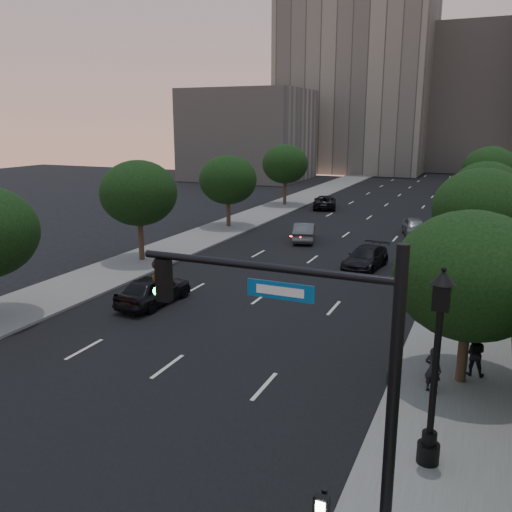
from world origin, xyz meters
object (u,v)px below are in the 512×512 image
at_px(street_lamp, 435,378).
at_px(pedestrian_b, 474,353).
at_px(pedestrian_a, 433,370).
at_px(sedan_far_left, 325,202).
at_px(sedan_mid_left, 304,232).
at_px(sedan_near_right, 366,258).
at_px(sedan_far_right, 415,227).
at_px(traffic_signal_mast, 336,403).
at_px(pedestrian_c, 433,302).
at_px(sedan_near_left, 154,289).

xyz_separation_m(street_lamp, pedestrian_b, (0.88, 6.07, -1.65)).
bearing_deg(pedestrian_a, sedan_far_left, -47.36).
xyz_separation_m(sedan_mid_left, pedestrian_b, (13.09, -19.77, 0.25)).
xyz_separation_m(pedestrian_a, pedestrian_b, (1.23, 1.95, 0.02)).
distance_m(sedan_near_right, sedan_far_right, 11.76).
distance_m(sedan_far_left, pedestrian_b, 39.66).
distance_m(traffic_signal_mast, street_lamp, 4.51).
relative_size(traffic_signal_mast, sedan_far_left, 1.38).
height_order(street_lamp, pedestrian_c, street_lamp).
relative_size(street_lamp, sedan_near_left, 1.21).
xyz_separation_m(street_lamp, sedan_far_right, (-4.57, 31.28, -1.90)).
distance_m(traffic_signal_mast, sedan_mid_left, 31.94).
relative_size(sedan_near_left, pedestrian_a, 2.86).
xyz_separation_m(sedan_near_right, pedestrian_a, (5.69, -15.50, 0.27)).
bearing_deg(pedestrian_a, traffic_signal_mast, 102.88).
relative_size(pedestrian_a, pedestrian_c, 0.95).
relative_size(sedan_far_right, pedestrian_a, 2.66).
bearing_deg(sedan_near_left, pedestrian_c, -164.30).
bearing_deg(sedan_far_right, sedan_mid_left, -160.28).
height_order(traffic_signal_mast, street_lamp, traffic_signal_mast).
bearing_deg(pedestrian_c, street_lamp, 91.22).
bearing_deg(sedan_far_right, sedan_near_left, -129.03).
xyz_separation_m(sedan_far_left, pedestrian_a, (15.08, -38.10, 0.25)).
height_order(sedan_far_left, pedestrian_c, pedestrian_c).
distance_m(sedan_far_left, pedestrian_a, 40.97).
bearing_deg(traffic_signal_mast, pedestrian_b, 76.68).
height_order(traffic_signal_mast, pedestrian_b, traffic_signal_mast).
distance_m(street_lamp, sedan_mid_left, 28.64).
distance_m(sedan_mid_left, sedan_far_right, 9.38).
relative_size(traffic_signal_mast, pedestrian_a, 4.32).
relative_size(sedan_near_left, sedan_near_right, 0.97).
xyz_separation_m(sedan_mid_left, sedan_far_right, (7.64, 5.45, -0.00)).
bearing_deg(pedestrian_c, sedan_near_left, 8.23).
relative_size(sedan_near_left, pedestrian_c, 2.73).
bearing_deg(pedestrian_b, pedestrian_a, 57.38).
bearing_deg(sedan_mid_left, pedestrian_b, 108.20).
bearing_deg(street_lamp, pedestrian_b, 81.71).
height_order(street_lamp, sedan_mid_left, street_lamp).
distance_m(sedan_far_left, sedan_far_right, 15.40).
distance_m(sedan_near_right, pedestrian_c, 9.66).
bearing_deg(sedan_mid_left, pedestrian_a, 103.34).
relative_size(sedan_near_left, sedan_mid_left, 1.04).
height_order(street_lamp, sedan_far_left, street_lamp).
xyz_separation_m(sedan_mid_left, pedestrian_c, (11.14, -14.51, 0.26)).
bearing_deg(sedan_mid_left, traffic_signal_mast, 94.32).
xyz_separation_m(traffic_signal_mast, pedestrian_a, (1.18, 8.24, -2.71)).
distance_m(traffic_signal_mast, pedestrian_c, 15.69).
relative_size(street_lamp, sedan_mid_left, 1.26).
bearing_deg(street_lamp, sedan_near_left, 149.75).
bearing_deg(pedestrian_a, sedan_mid_left, -40.31).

